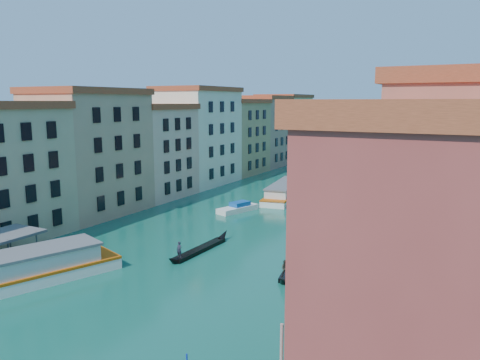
% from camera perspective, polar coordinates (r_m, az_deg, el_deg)
% --- Properties ---
extents(left_bank_palazzos, '(12.80, 128.40, 21.00)m').
position_cam_1_polar(left_bank_palazzos, '(97.52, -7.15, 4.65)').
color(left_bank_palazzos, beige).
rests_on(left_bank_palazzos, ground).
extents(quay, '(4.00, 140.00, 1.00)m').
position_cam_1_polar(quay, '(82.00, 21.81, -3.40)').
color(quay, gray).
rests_on(quay, ground).
extents(restaurant_awnings, '(3.20, 44.55, 3.12)m').
position_cam_1_polar(restaurant_awnings, '(41.33, 15.54, -12.00)').
color(restaurant_awnings, maroon).
rests_on(restaurant_awnings, ground).
extents(mooring_poles_right, '(1.44, 54.24, 3.20)m').
position_cam_1_polar(mooring_poles_right, '(47.85, 13.33, -11.04)').
color(mooring_poles_right, '#4F381B').
rests_on(mooring_poles_right, ground).
extents(vaporetto_near, '(12.26, 22.46, 3.28)m').
position_cam_1_polar(vaporetto_near, '(51.34, -26.70, -10.18)').
color(vaporetto_near, white).
rests_on(vaporetto_near, ground).
extents(vaporetto_far, '(7.26, 19.74, 2.87)m').
position_cam_1_polar(vaporetto_far, '(88.36, 5.56, -1.33)').
color(vaporetto_far, white).
rests_on(vaporetto_far, ground).
extents(gondola_fore, '(1.48, 12.88, 2.57)m').
position_cam_1_polar(gondola_fore, '(57.30, -4.89, -8.25)').
color(gondola_fore, black).
rests_on(gondola_fore, ground).
extents(gondola_right, '(3.21, 12.11, 2.43)m').
position_cam_1_polar(gondola_right, '(51.75, 6.34, -10.22)').
color(gondola_right, black).
rests_on(gondola_right, ground).
extents(gondola_far, '(1.94, 13.44, 1.90)m').
position_cam_1_polar(gondola_far, '(79.53, 10.79, -3.35)').
color(gondola_far, black).
rests_on(gondola_far, ground).
extents(motorboat_mid, '(4.52, 7.91, 1.56)m').
position_cam_1_polar(motorboat_mid, '(77.18, -0.23, -3.40)').
color(motorboat_mid, white).
rests_on(motorboat_mid, ground).
extents(motorboat_far, '(4.11, 6.46, 1.28)m').
position_cam_1_polar(motorboat_far, '(106.65, 12.20, -0.06)').
color(motorboat_far, white).
rests_on(motorboat_far, ground).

